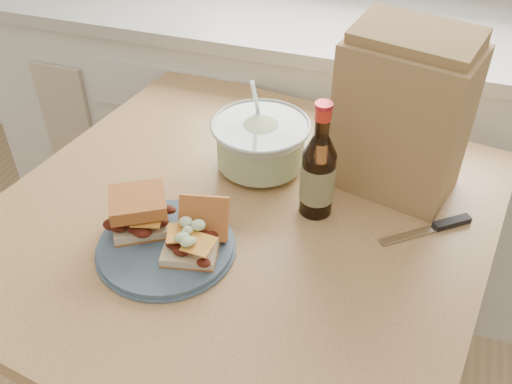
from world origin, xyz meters
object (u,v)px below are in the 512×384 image
(coleslaw_bowl, at_px, (261,146))
(beer_bottle, at_px, (318,173))
(plate, at_px, (166,246))
(dining_table, at_px, (241,254))
(paper_bag, at_px, (402,120))

(coleslaw_bowl, height_order, beer_bottle, beer_bottle)
(coleslaw_bowl, relative_size, beer_bottle, 0.87)
(beer_bottle, bearing_deg, coleslaw_bowl, 158.26)
(plate, xyz_separation_m, coleslaw_bowl, (0.09, 0.32, 0.05))
(plate, height_order, coleslaw_bowl, coleslaw_bowl)
(dining_table, height_order, plate, plate)
(coleslaw_bowl, distance_m, beer_bottle, 0.20)
(dining_table, xyz_separation_m, paper_bag, (0.28, 0.20, 0.28))
(dining_table, distance_m, plate, 0.22)
(beer_bottle, distance_m, paper_bag, 0.21)
(dining_table, relative_size, plate, 4.30)
(paper_bag, bearing_deg, beer_bottle, -119.35)
(dining_table, xyz_separation_m, coleslaw_bowl, (-0.01, 0.17, 0.18))
(coleslaw_bowl, relative_size, paper_bag, 0.68)
(dining_table, bearing_deg, beer_bottle, 31.24)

